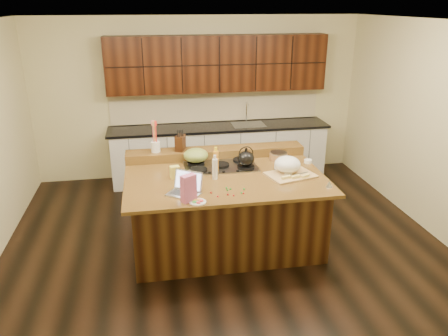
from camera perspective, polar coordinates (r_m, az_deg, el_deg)
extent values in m
cube|color=black|center=(5.71, 0.09, -9.65)|extent=(5.50, 5.00, 0.01)
cube|color=silver|center=(4.92, 0.11, 18.69)|extent=(5.50, 5.00, 0.01)
cube|color=beige|center=(7.55, -3.31, 9.07)|extent=(5.50, 0.01, 2.70)
cube|color=beige|center=(2.93, 8.96, -11.25)|extent=(5.50, 0.01, 2.70)
cube|color=beige|center=(6.24, 25.95, 4.43)|extent=(0.01, 5.00, 2.70)
cube|color=black|center=(5.49, 0.09, -5.65)|extent=(2.22, 1.42, 0.88)
cube|color=black|center=(5.30, 0.09, -1.20)|extent=(2.40, 1.60, 0.04)
cube|color=black|center=(5.92, -1.10, 2.03)|extent=(2.40, 0.30, 0.12)
cube|color=gray|center=(5.57, -0.45, 0.18)|extent=(0.92, 0.52, 0.02)
cylinder|color=black|center=(5.64, -3.68, 0.67)|extent=(0.22, 0.22, 0.03)
cylinder|color=black|center=(5.73, 2.29, 1.03)|extent=(0.22, 0.22, 0.03)
cylinder|color=black|center=(5.40, -3.36, -0.27)|extent=(0.22, 0.22, 0.03)
cylinder|color=black|center=(5.50, 2.86, 0.12)|extent=(0.22, 0.22, 0.03)
cylinder|color=black|center=(5.56, -0.45, 0.40)|extent=(0.22, 0.22, 0.03)
cube|color=silver|center=(7.51, -0.58, 1.91)|extent=(3.60, 0.62, 0.90)
cube|color=black|center=(7.37, -0.59, 5.37)|extent=(3.70, 0.66, 0.04)
cube|color=gray|center=(7.46, 3.21, 5.65)|extent=(0.55, 0.42, 0.01)
cylinder|color=gray|center=(7.59, 2.93, 7.35)|extent=(0.02, 0.02, 0.36)
cube|color=black|center=(7.31, -0.82, 13.48)|extent=(3.60, 0.34, 0.90)
cube|color=beige|center=(7.60, -0.99, 8.02)|extent=(3.60, 0.03, 0.50)
ellipsoid|color=black|center=(5.46, 2.88, 1.23)|extent=(0.27, 0.27, 0.19)
ellipsoid|color=olive|center=(5.61, -3.70, 1.67)|extent=(0.34, 0.34, 0.17)
cube|color=#B7B7BC|center=(4.79, -5.31, -3.42)|extent=(0.41, 0.39, 0.02)
cube|color=black|center=(4.79, -5.32, -3.31)|extent=(0.32, 0.28, 0.00)
cube|color=#B7B7BC|center=(4.84, -4.67, -1.62)|extent=(0.32, 0.25, 0.22)
cube|color=silver|center=(4.83, -4.71, -1.64)|extent=(0.28, 0.22, 0.19)
cylinder|color=orange|center=(5.37, -1.08, 0.86)|extent=(0.09, 0.09, 0.27)
cylinder|color=silver|center=(5.15, -1.19, -0.14)|extent=(0.07, 0.07, 0.25)
cube|color=tan|center=(5.34, 8.70, -0.91)|extent=(0.63, 0.53, 0.02)
ellipsoid|color=white|center=(5.37, 8.29, 0.49)|extent=(0.32, 0.32, 0.20)
cube|color=#EDD872|center=(5.19, 8.12, -1.22)|extent=(0.12, 0.03, 0.03)
cube|color=#EDD872|center=(5.22, 9.36, -1.13)|extent=(0.12, 0.03, 0.03)
cube|color=#EDD872|center=(5.26, 10.60, -1.04)|extent=(0.12, 0.03, 0.03)
cylinder|color=gray|center=(5.35, 9.99, -0.72)|extent=(0.21, 0.09, 0.01)
cylinder|color=white|center=(5.34, 8.38, -0.79)|extent=(0.11, 0.11, 0.04)
cylinder|color=white|center=(5.81, 10.90, 0.86)|extent=(0.12, 0.12, 0.04)
cylinder|color=white|center=(5.55, 7.08, 0.12)|extent=(0.13, 0.13, 0.04)
cylinder|color=#996B3F|center=(5.85, 7.11, 1.48)|extent=(0.29, 0.29, 0.09)
cone|color=silver|center=(5.10, 13.58, -2.06)|extent=(0.11, 0.11, 0.07)
cube|color=#BF5A88|center=(4.58, -4.65, -2.65)|extent=(0.18, 0.15, 0.30)
cylinder|color=white|center=(4.61, -3.46, -4.46)|extent=(0.23, 0.23, 0.01)
cube|color=#D5C64B|center=(5.23, -6.44, -0.54)|extent=(0.12, 0.09, 0.15)
cylinder|color=white|center=(5.82, -8.93, 2.77)|extent=(0.14, 0.14, 0.14)
cube|color=black|center=(5.82, -5.73, 3.28)|extent=(0.16, 0.20, 0.21)
ellipsoid|color=red|center=(4.80, 2.57, -3.31)|extent=(0.02, 0.02, 0.02)
ellipsoid|color=#198C26|center=(4.90, 0.85, -2.75)|extent=(0.02, 0.02, 0.02)
ellipsoid|color=red|center=(4.74, 1.26, -3.59)|extent=(0.02, 0.02, 0.02)
ellipsoid|color=#198C26|center=(4.91, 2.63, -2.75)|extent=(0.02, 0.02, 0.02)
ellipsoid|color=red|center=(4.72, -0.81, -3.74)|extent=(0.02, 0.02, 0.02)
ellipsoid|color=#198C26|center=(4.88, 0.46, -2.87)|extent=(0.02, 0.02, 0.02)
ellipsoid|color=red|center=(4.76, 0.52, -3.48)|extent=(0.02, 0.02, 0.02)
ellipsoid|color=#198C26|center=(4.81, 2.31, -3.25)|extent=(0.02, 0.02, 0.02)
ellipsoid|color=red|center=(4.81, -1.70, -3.23)|extent=(0.02, 0.02, 0.02)
ellipsoid|color=#198C26|center=(4.93, 0.33, -2.61)|extent=(0.02, 0.02, 0.02)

